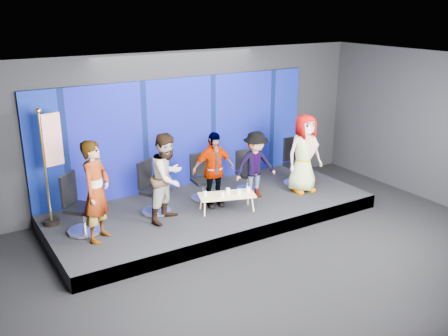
{
  "coord_description": "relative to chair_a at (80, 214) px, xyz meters",
  "views": [
    {
      "loc": [
        -5.08,
        -6.31,
        4.54
      ],
      "look_at": [
        0.27,
        2.4,
        1.13
      ],
      "focal_mm": 40.0,
      "sensor_mm": 36.0,
      "label": 1
    }
  ],
  "objects": [
    {
      "name": "mug_a",
      "position": [
        2.53,
        -0.38,
        0.02
      ],
      "size": [
        0.08,
        0.08,
        0.1
      ],
      "primitive_type": "cylinder",
      "color": "silver",
      "rests_on": "coffee_table"
    },
    {
      "name": "chair_c",
      "position": [
        2.86,
        0.33,
        -0.05
      ],
      "size": [
        0.62,
        0.62,
        1.02
      ],
      "rotation": [
        0.0,
        0.0,
        -0.07
      ],
      "color": "silver",
      "rests_on": "riser"
    },
    {
      "name": "riser",
      "position": [
        2.84,
        -0.1,
        -0.54
      ],
      "size": [
        7.0,
        3.0,
        0.3
      ],
      "primitive_type": "cube",
      "color": "black",
      "rests_on": "ground"
    },
    {
      "name": "mug_c",
      "position": [
        3.03,
        -0.49,
        0.03
      ],
      "size": [
        0.09,
        0.09,
        0.11
      ],
      "primitive_type": "cylinder",
      "color": "silver",
      "rests_on": "coffee_table"
    },
    {
      "name": "backdrop",
      "position": [
        2.84,
        1.35,
        0.91
      ],
      "size": [
        7.0,
        0.08,
        2.6
      ],
      "primitive_type": "cube",
      "color": "navy",
      "rests_on": "riser"
    },
    {
      "name": "ground",
      "position": [
        2.84,
        -2.6,
        -0.69
      ],
      "size": [
        10.0,
        10.0,
        0.0
      ],
      "primitive_type": "plane",
      "color": "black",
      "rests_on": "ground"
    },
    {
      "name": "mug_e",
      "position": [
        3.44,
        -0.65,
        0.02
      ],
      "size": [
        0.08,
        0.08,
        0.1
      ],
      "primitive_type": "cylinder",
      "color": "silver",
      "rests_on": "coffee_table"
    },
    {
      "name": "flag_stand",
      "position": [
        -0.29,
        0.71,
        0.87
      ],
      "size": [
        0.54,
        0.32,
        2.37
      ],
      "rotation": [
        0.0,
        0.0,
        0.23
      ],
      "color": "black",
      "rests_on": "riser"
    },
    {
      "name": "panelist_e",
      "position": [
        5.09,
        -0.5,
        0.53
      ],
      "size": [
        0.92,
        0.61,
        1.85
      ],
      "primitive_type": "imported",
      "rotation": [
        0.0,
        0.0,
        -0.03
      ],
      "color": "black",
      "rests_on": "riser"
    },
    {
      "name": "room_walls",
      "position": [
        2.84,
        -2.6,
        1.74
      ],
      "size": [
        10.02,
        8.02,
        3.51
      ],
      "color": "black",
      "rests_on": "ground"
    },
    {
      "name": "coffee_table",
      "position": [
        2.96,
        -0.55,
        -0.06
      ],
      "size": [
        1.28,
        0.85,
        0.36
      ],
      "rotation": [
        0.0,
        0.0,
        -0.32
      ],
      "color": "tan",
      "rests_on": "riser"
    },
    {
      "name": "chair_b",
      "position": [
        1.59,
        0.16,
        -0.02
      ],
      "size": [
        0.87,
        0.87,
        1.13
      ],
      "rotation": [
        0.0,
        0.0,
        0.57
      ],
      "color": "silver",
      "rests_on": "riser"
    },
    {
      "name": "mug_b",
      "position": [
        2.8,
        -0.63,
        0.03
      ],
      "size": [
        0.09,
        0.09,
        0.11
      ],
      "primitive_type": "cylinder",
      "color": "silver",
      "rests_on": "coffee_table"
    },
    {
      "name": "panelist_a",
      "position": [
        0.21,
        -0.46,
        0.57
      ],
      "size": [
        0.82,
        0.82,
        1.92
      ],
      "primitive_type": "imported",
      "rotation": [
        0.0,
        0.0,
        0.77
      ],
      "color": "black",
      "rests_on": "riser"
    },
    {
      "name": "chair_a",
      "position": [
        0.0,
        0.0,
        0.0
      ],
      "size": [
        0.95,
        0.95,
        1.19
      ],
      "rotation": [
        0.0,
        0.0,
        0.77
      ],
      "color": "silver",
      "rests_on": "riser"
    },
    {
      "name": "panelist_d",
      "position": [
        3.92,
        -0.23,
        0.38
      ],
      "size": [
        1.04,
        0.66,
        1.54
      ],
      "primitive_type": "imported",
      "rotation": [
        0.0,
        0.0,
        -0.09
      ],
      "color": "black",
      "rests_on": "riser"
    },
    {
      "name": "chair_e",
      "position": [
        5.26,
        -0.03,
        -0.02
      ],
      "size": [
        0.66,
        0.66,
        1.14
      ],
      "rotation": [
        0.0,
        0.0,
        -0.03
      ],
      "color": "silver",
      "rests_on": "riser"
    },
    {
      "name": "panelist_c",
      "position": [
        2.85,
        -0.17,
        0.44
      ],
      "size": [
        1.0,
        0.47,
        1.66
      ],
      "primitive_type": "imported",
      "rotation": [
        0.0,
        0.0,
        -0.07
      ],
      "color": "black",
      "rests_on": "riser"
    },
    {
      "name": "panelist_b",
      "position": [
        1.71,
        -0.33,
        0.52
      ],
      "size": [
        1.12,
        1.06,
        1.82
      ],
      "primitive_type": "imported",
      "rotation": [
        0.0,
        0.0,
        0.57
      ],
      "color": "black",
      "rests_on": "riser"
    },
    {
      "name": "chair_d",
      "position": [
        4.01,
        0.27,
        -0.08
      ],
      "size": [
        0.58,
        0.58,
        0.95
      ],
      "rotation": [
        0.0,
        0.0,
        -0.09
      ],
      "color": "silver",
      "rests_on": "riser"
    },
    {
      "name": "mug_d",
      "position": [
        3.19,
        -0.67,
        0.03
      ],
      "size": [
        0.09,
        0.09,
        0.11
      ],
      "primitive_type": "cylinder",
      "color": "silver",
      "rests_on": "coffee_table"
    }
  ]
}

